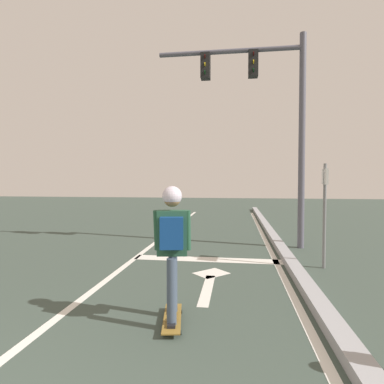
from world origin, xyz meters
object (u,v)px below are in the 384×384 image
Objects in this scene: skateboard at (172,318)px; skater at (172,236)px; traffic_signal_mast at (265,100)px; street_sign_post at (325,200)px.

skateboard is 0.54× the size of skater.
traffic_signal_mast is at bearing 72.31° from skateboard.
skater is at bearing -80.95° from skateboard.
traffic_signal_mast reaches higher than skateboard.
skater is 5.48m from traffic_signal_mast.
traffic_signal_mast is (1.44, 4.55, 2.68)m from skater.
traffic_signal_mast reaches higher than skater.
skateboard is at bearing 99.05° from skater.
street_sign_post is (2.43, 2.72, 0.29)m from skater.
skateboard is 3.85m from street_sign_post.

